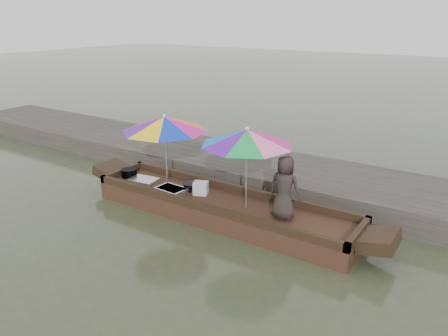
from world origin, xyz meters
The scene contains 11 objects.
water centered at (0.00, 0.00, 0.00)m, with size 80.00×80.00×0.00m, color #3F492F.
dock centered at (0.00, 2.20, 0.25)m, with size 22.00×2.20×0.50m, color #2D2B26.
boat_hull centered at (0.00, 0.00, 0.17)m, with size 5.41×1.20×0.35m, color black.
cooking_pot centered at (-2.46, 0.01, 0.44)m, with size 0.34×0.34×0.18m, color black.
tray_crayfish centered at (-1.10, -0.18, 0.39)m, with size 0.60×0.41×0.09m, color silver.
tray_scallop centered at (-1.99, -0.04, 0.38)m, with size 0.60×0.41×0.06m, color silver.
charcoal_grill centered at (-0.84, 0.14, 0.42)m, with size 0.31×0.31×0.14m, color black.
supply_bag centered at (-0.54, 0.07, 0.48)m, with size 0.28×0.22×0.26m, color silver.
vendor centered at (1.32, -0.01, 0.93)m, with size 0.57×0.37×1.16m, color #2A2320.
umbrella_bow centered at (-1.35, 0.00, 1.12)m, with size 1.74×1.74×1.55m, color #E51497, non-canonical shape.
umbrella_stern centered at (0.55, 0.00, 1.12)m, with size 1.68×1.68×1.55m, color #E51490, non-canonical shape.
Camera 1 is at (4.29, -6.43, 3.75)m, focal length 35.00 mm.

